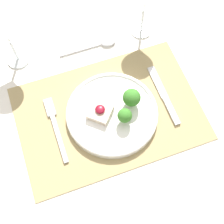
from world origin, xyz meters
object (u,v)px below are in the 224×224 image
at_px(knife, 165,99).
at_px(fork, 55,124).
at_px(wine_glass_near, 145,2).
at_px(wine_glass_far, 7,35).
at_px(spoon, 102,43).
at_px(dinner_plate, 113,112).

bearing_deg(knife, fork, 175.50).
bearing_deg(wine_glass_near, knife, -96.18).
distance_m(fork, wine_glass_far, 0.27).
relative_size(fork, knife, 1.00).
bearing_deg(fork, spoon, 43.72).
distance_m(dinner_plate, knife, 0.15).
bearing_deg(fork, dinner_plate, -11.07).
bearing_deg(wine_glass_far, wine_glass_near, -3.14).
distance_m(fork, wine_glass_near, 0.42).
xyz_separation_m(spoon, wine_glass_far, (-0.25, 0.03, 0.11)).
xyz_separation_m(dinner_plate, knife, (0.15, -0.00, -0.01)).
relative_size(dinner_plate, spoon, 1.40).
relative_size(knife, wine_glass_far, 1.24).
xyz_separation_m(spoon, wine_glass_near, (0.13, 0.01, 0.11)).
bearing_deg(knife, dinner_plate, 179.15).
bearing_deg(dinner_plate, spoon, 78.63).
xyz_separation_m(wine_glass_near, wine_glass_far, (-0.39, 0.02, -0.01)).
bearing_deg(dinner_plate, wine_glass_near, 53.48).
xyz_separation_m(fork, knife, (0.31, -0.03, 0.00)).
bearing_deg(dinner_plate, wine_glass_far, 127.66).
bearing_deg(knife, spoon, 114.55).
xyz_separation_m(knife, wine_glass_near, (0.03, 0.25, 0.11)).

